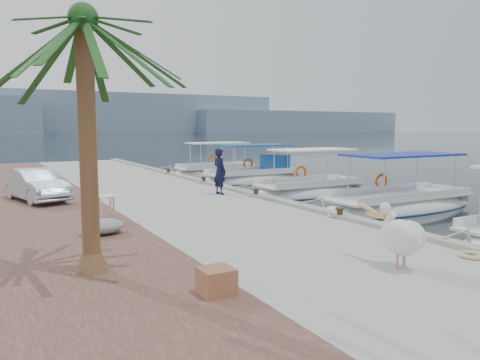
% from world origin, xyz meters
% --- Properties ---
extents(ground, '(400.00, 400.00, 0.00)m').
position_xyz_m(ground, '(0.00, 0.00, 0.00)').
color(ground, black).
rests_on(ground, ground).
extents(concrete_quay, '(6.00, 40.00, 0.50)m').
position_xyz_m(concrete_quay, '(-3.00, 5.00, 0.25)').
color(concrete_quay, gray).
rests_on(concrete_quay, ground).
extents(quay_curb, '(0.44, 40.00, 0.12)m').
position_xyz_m(quay_curb, '(-0.22, 5.00, 0.56)').
color(quay_curb, gray).
rests_on(quay_curb, concrete_quay).
extents(cobblestone_strip, '(4.00, 40.00, 0.50)m').
position_xyz_m(cobblestone_strip, '(-8.00, 5.00, 0.25)').
color(cobblestone_strip, '#51322B').
rests_on(cobblestone_strip, ground).
extents(distant_hills, '(330.00, 60.00, 18.00)m').
position_xyz_m(distant_hills, '(29.61, 201.49, 7.61)').
color(distant_hills, gray).
rests_on(distant_hills, ground).
extents(fishing_caique_b, '(7.81, 2.56, 2.83)m').
position_xyz_m(fishing_caique_b, '(4.49, -1.35, 0.12)').
color(fishing_caique_b, silver).
rests_on(fishing_caique_b, ground).
extents(fishing_caique_c, '(6.47, 2.29, 2.83)m').
position_xyz_m(fishing_caique_c, '(3.82, 3.52, 0.12)').
color(fishing_caique_c, silver).
rests_on(fishing_caique_c, ground).
extents(fishing_caique_d, '(7.14, 2.21, 2.83)m').
position_xyz_m(fishing_caique_d, '(4.27, 9.46, 0.19)').
color(fishing_caique_d, silver).
rests_on(fishing_caique_d, ground).
extents(fishing_caique_e, '(6.52, 2.30, 2.83)m').
position_xyz_m(fishing_caique_e, '(3.85, 13.82, 0.12)').
color(fishing_caique_e, silver).
rests_on(fishing_caique_e, ground).
extents(mooring_bollards, '(0.28, 20.28, 0.33)m').
position_xyz_m(mooring_bollards, '(-0.35, 1.50, 0.69)').
color(mooring_bollards, black).
rests_on(mooring_bollards, concrete_quay).
extents(pelican, '(0.56, 1.60, 1.26)m').
position_xyz_m(pelican, '(-2.66, -7.94, 1.15)').
color(pelican, tan).
rests_on(pelican, concrete_quay).
extents(fisherman, '(0.56, 0.76, 1.90)m').
position_xyz_m(fisherman, '(-1.28, 2.87, 1.45)').
color(fisherman, black).
rests_on(fisherman, concrete_quay).
extents(date_palm, '(4.60, 4.60, 5.68)m').
position_xyz_m(date_palm, '(-8.07, -5.20, 5.23)').
color(date_palm, brown).
rests_on(date_palm, cobblestone_strip).
extents(parked_car, '(2.21, 3.91, 1.22)m').
position_xyz_m(parked_car, '(-8.12, 4.71, 1.11)').
color(parked_car, silver).
rests_on(parked_car, cobblestone_strip).
extents(wooden_crate, '(0.55, 0.55, 0.44)m').
position_xyz_m(wooden_crate, '(-6.50, -7.50, 0.72)').
color(wooden_crate, brown).
rests_on(wooden_crate, cobblestone_strip).
extents(tarp_bundle, '(1.10, 0.90, 0.40)m').
position_xyz_m(tarp_bundle, '(-7.18, -2.09, 0.70)').
color(tarp_bundle, gray).
rests_on(tarp_bundle, cobblestone_strip).
extents(folding_table, '(0.55, 0.55, 0.73)m').
position_xyz_m(folding_table, '(-6.66, -0.20, 1.02)').
color(folding_table, silver).
rests_on(folding_table, cobblestone_strip).
extents(rope_coil, '(0.54, 0.54, 0.10)m').
position_xyz_m(rope_coil, '(-0.74, -8.18, 0.55)').
color(rope_coil, '#C6B284').
rests_on(rope_coil, concrete_quay).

